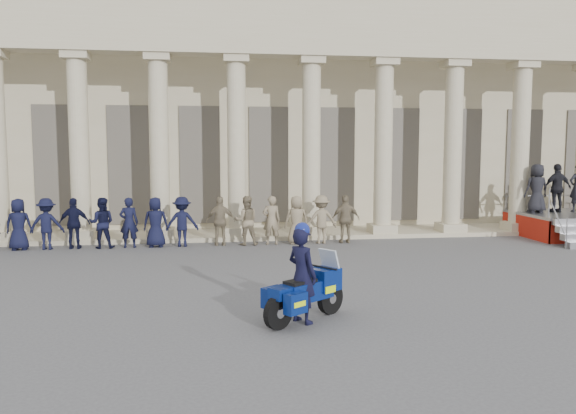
# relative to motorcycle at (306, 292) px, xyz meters

# --- Properties ---
(ground) EXTENTS (90.00, 90.00, 0.00)m
(ground) POSITION_rel_motorcycle_xyz_m (0.48, 1.64, -0.54)
(ground) COLOR #4B4B4E
(ground) RESTS_ON ground
(building) EXTENTS (40.00, 12.50, 9.00)m
(building) POSITION_rel_motorcycle_xyz_m (0.48, 16.38, 3.98)
(building) COLOR tan
(building) RESTS_ON ground
(officer_rank) EXTENTS (15.44, 0.61, 1.61)m
(officer_rank) POSITION_rel_motorcycle_xyz_m (-4.66, 8.46, 0.27)
(officer_rank) COLOR black
(officer_rank) RESTS_ON ground
(motorcycle) EXTENTS (1.64, 1.38, 1.25)m
(motorcycle) POSITION_rel_motorcycle_xyz_m (0.00, 0.00, 0.00)
(motorcycle) COLOR black
(motorcycle) RESTS_ON ground
(rider) EXTENTS (0.71, 0.75, 1.82)m
(rider) POSITION_rel_motorcycle_xyz_m (-0.08, -0.07, 0.36)
(rider) COLOR black
(rider) RESTS_ON ground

